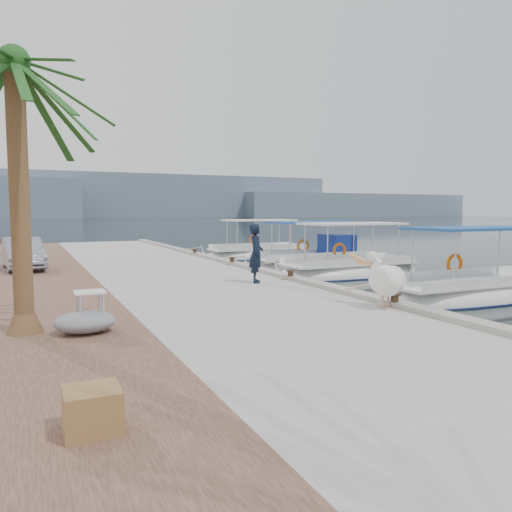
{
  "coord_description": "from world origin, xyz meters",
  "views": [
    {
      "loc": [
        -8.01,
        -12.47,
        2.71
      ],
      "look_at": [
        -1.0,
        2.74,
        1.2
      ],
      "focal_mm": 35.0,
      "sensor_mm": 36.0,
      "label": 1
    }
  ],
  "objects": [
    {
      "name": "ground",
      "position": [
        0.0,
        0.0,
        0.0
      ],
      "size": [
        400.0,
        400.0,
        0.0
      ],
      "primitive_type": "plane",
      "color": "black",
      "rests_on": "ground"
    },
    {
      "name": "concrete_quay",
      "position": [
        -3.0,
        5.0,
        0.25
      ],
      "size": [
        6.0,
        40.0,
        0.5
      ],
      "primitive_type": "cube",
      "color": "gray",
      "rests_on": "ground"
    },
    {
      "name": "quay_curb",
      "position": [
        -0.22,
        5.0,
        0.56
      ],
      "size": [
        0.44,
        40.0,
        0.12
      ],
      "primitive_type": "cube",
      "color": "gray",
      "rests_on": "concrete_quay"
    },
    {
      "name": "cobblestone_strip",
      "position": [
        -8.0,
        5.0,
        0.25
      ],
      "size": [
        4.0,
        40.0,
        0.5
      ],
      "primitive_type": "cube",
      "color": "brown",
      "rests_on": "ground"
    },
    {
      "name": "distant_hills",
      "position": [
        29.61,
        201.49,
        7.61
      ],
      "size": [
        330.0,
        60.0,
        18.0
      ],
      "color": "slate",
      "rests_on": "ground"
    },
    {
      "name": "fishing_caique_b",
      "position": [
        4.36,
        -1.55,
        0.12
      ],
      "size": [
        7.56,
        2.28,
        2.83
      ],
      "color": "white",
      "rests_on": "ground"
    },
    {
      "name": "fishing_caique_c",
      "position": [
        4.09,
        4.63,
        0.12
      ],
      "size": [
        7.01,
        2.32,
        2.83
      ],
      "color": "white",
      "rests_on": "ground"
    },
    {
      "name": "fishing_caique_d",
      "position": [
        4.11,
        7.62,
        0.19
      ],
      "size": [
        6.84,
        2.38,
        2.83
      ],
      "color": "white",
      "rests_on": "ground"
    },
    {
      "name": "fishing_caique_e",
      "position": [
        3.96,
        13.43,
        0.13
      ],
      "size": [
        6.75,
        2.05,
        2.83
      ],
      "color": "white",
      "rests_on": "ground"
    },
    {
      "name": "mooring_bollards",
      "position": [
        -0.35,
        1.5,
        0.69
      ],
      "size": [
        0.28,
        20.28,
        0.33
      ],
      "color": "black",
      "rests_on": "concrete_quay"
    },
    {
      "name": "pelican",
      "position": [
        -0.61,
        -3.43,
        1.16
      ],
      "size": [
        0.68,
        1.65,
        1.28
      ],
      "color": "tan",
      "rests_on": "concrete_quay"
    },
    {
      "name": "fisherman",
      "position": [
        -1.59,
        1.44,
        1.41
      ],
      "size": [
        0.65,
        0.78,
        1.82
      ],
      "primitive_type": "imported",
      "rotation": [
        0.0,
        0.0,
        1.19
      ],
      "color": "black",
      "rests_on": "concrete_quay"
    },
    {
      "name": "date_palm",
      "position": [
        -8.1,
        -2.59,
        5.26
      ],
      "size": [
        4.6,
        4.6,
        5.72
      ],
      "color": "brown",
      "rests_on": "cobblestone_strip"
    },
    {
      "name": "parked_car",
      "position": [
        -8.16,
        8.44,
        1.1
      ],
      "size": [
        1.65,
        3.77,
        1.2
      ],
      "primitive_type": "imported",
      "rotation": [
        0.0,
        0.0,
        0.11
      ],
      "color": "#A3A9BB",
      "rests_on": "cobblestone_strip"
    },
    {
      "name": "wooden_crate",
      "position": [
        -7.48,
        -7.38,
        0.72
      ],
      "size": [
        0.55,
        0.55,
        0.44
      ],
      "primitive_type": "cube",
      "color": "brown",
      "rests_on": "cobblestone_strip"
    },
    {
      "name": "tarp_bundle",
      "position": [
        -7.1,
        -3.06,
        0.7
      ],
      "size": [
        1.1,
        0.9,
        0.4
      ],
      "primitive_type": "ellipsoid",
      "color": "slate",
      "rests_on": "cobblestone_strip"
    },
    {
      "name": "folding_table",
      "position": [
        -6.99,
        -2.88,
        1.02
      ],
      "size": [
        0.55,
        0.55,
        0.73
      ],
      "color": "silver",
      "rests_on": "cobblestone_strip"
    }
  ]
}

